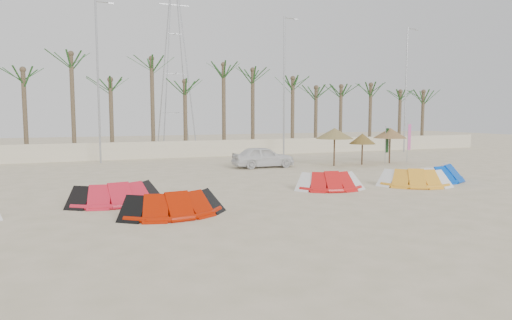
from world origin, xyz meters
name	(u,v)px	position (x,y,z in m)	size (l,w,h in m)	color
ground	(322,215)	(0.00, 0.00, 0.00)	(120.00, 120.00, 0.00)	beige
boundary_wall	(180,149)	(0.00, 22.00, 0.65)	(60.00, 0.30, 1.30)	beige
palm_line	(183,76)	(0.67, 23.50, 6.44)	(52.00, 4.00, 7.70)	brown
lamp_b	(98,79)	(-5.96, 20.00, 5.77)	(1.25, 0.14, 11.00)	#A5A8AD
lamp_c	(284,84)	(8.04, 20.00, 5.77)	(1.25, 0.14, 11.00)	#A5A8AD
lamp_d	(406,87)	(20.04, 20.00, 5.77)	(1.25, 0.14, 11.00)	#A5A8AD
pylon	(177,151)	(1.00, 28.00, 0.00)	(3.00, 3.00, 14.00)	#A5A8AD
kite_red_left	(116,192)	(-6.26, 4.71, 0.42)	(3.64, 2.04, 0.90)	red
kite_red_mid	(172,202)	(-4.66, 1.98, 0.42)	(3.61, 1.89, 0.90)	#A81600
kite_red_right	(327,180)	(2.88, 4.58, 0.42)	(3.27, 2.07, 0.90)	red
kite_orange	(410,177)	(7.05, 3.97, 0.42)	(3.72, 2.76, 0.90)	orange
kite_blue	(437,172)	(9.57, 4.89, 0.42)	(4.04, 2.81, 0.90)	#0145C9
parasol_left	(335,133)	(8.15, 12.56, 2.13)	(2.48, 2.48, 2.48)	#4C331E
parasol_mid	(362,139)	(10.25, 12.46, 1.74)	(1.77, 1.77, 2.10)	#4C331E
parasol_right	(390,133)	(12.53, 12.50, 2.08)	(2.29, 2.29, 2.44)	#4C331E
flag_pink	(410,138)	(14.51, 12.85, 1.67)	(0.44, 0.16, 2.83)	#A5A8AD
flag_green	(388,141)	(12.15, 12.27, 1.53)	(0.44, 0.19, 2.58)	#A5A8AD
car	(263,157)	(3.46, 13.44, 0.67)	(1.59, 3.96, 1.35)	white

